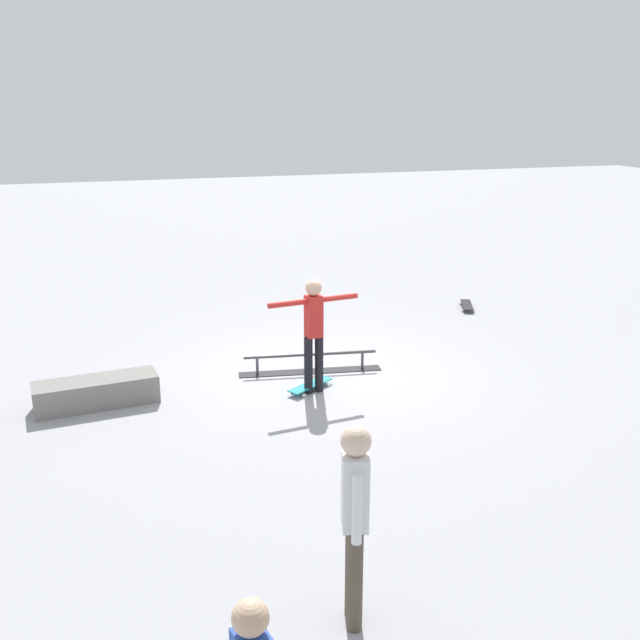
{
  "coord_description": "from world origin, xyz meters",
  "views": [
    {
      "loc": [
        3.24,
        10.0,
        4.1
      ],
      "look_at": [
        0.16,
        0.33,
        1.0
      ],
      "focal_mm": 40.47,
      "sensor_mm": 36.0,
      "label": 1
    }
  ],
  "objects_px": {
    "skate_ledge": "(96,392)",
    "skater_main": "(314,328)",
    "skateboard_main": "(310,385)",
    "loose_skateboard_black": "(467,305)",
    "grind_rail": "(310,364)",
    "bystander_white_shirt": "(355,515)"
  },
  "relations": [
    {
      "from": "bystander_white_shirt",
      "to": "loose_skateboard_black",
      "type": "bearing_deg",
      "value": -19.03
    },
    {
      "from": "skater_main",
      "to": "loose_skateboard_black",
      "type": "distance_m",
      "value": 5.48
    },
    {
      "from": "bystander_white_shirt",
      "to": "skateboard_main",
      "type": "bearing_deg",
      "value": 2.24
    },
    {
      "from": "loose_skateboard_black",
      "to": "grind_rail",
      "type": "bearing_deg",
      "value": -35.75
    },
    {
      "from": "skate_ledge",
      "to": "skater_main",
      "type": "height_order",
      "value": "skater_main"
    },
    {
      "from": "skate_ledge",
      "to": "skateboard_main",
      "type": "relative_size",
      "value": 2.14
    },
    {
      "from": "skate_ledge",
      "to": "skater_main",
      "type": "relative_size",
      "value": 0.99
    },
    {
      "from": "skate_ledge",
      "to": "loose_skateboard_black",
      "type": "relative_size",
      "value": 2.06
    },
    {
      "from": "skate_ledge",
      "to": "loose_skateboard_black",
      "type": "bearing_deg",
      "value": -159.11
    },
    {
      "from": "skate_ledge",
      "to": "skateboard_main",
      "type": "xyz_separation_m",
      "value": [
        -3.01,
        0.38,
        -0.12
      ]
    },
    {
      "from": "loose_skateboard_black",
      "to": "skate_ledge",
      "type": "bearing_deg",
      "value": -45.87
    },
    {
      "from": "grind_rail",
      "to": "skater_main",
      "type": "distance_m",
      "value": 1.18
    },
    {
      "from": "grind_rail",
      "to": "skateboard_main",
      "type": "xyz_separation_m",
      "value": [
        0.22,
        0.71,
        -0.06
      ]
    },
    {
      "from": "skater_main",
      "to": "bystander_white_shirt",
      "type": "relative_size",
      "value": 0.97
    },
    {
      "from": "bystander_white_shirt",
      "to": "grind_rail",
      "type": "bearing_deg",
      "value": 1.72
    },
    {
      "from": "grind_rail",
      "to": "skater_main",
      "type": "xyz_separation_m",
      "value": [
        0.19,
        0.79,
        0.85
      ]
    },
    {
      "from": "skater_main",
      "to": "loose_skateboard_black",
      "type": "relative_size",
      "value": 2.08
    },
    {
      "from": "grind_rail",
      "to": "loose_skateboard_black",
      "type": "relative_size",
      "value": 2.77
    },
    {
      "from": "grind_rail",
      "to": "skate_ledge",
      "type": "relative_size",
      "value": 1.34
    },
    {
      "from": "skater_main",
      "to": "skateboard_main",
      "type": "height_order",
      "value": "skater_main"
    },
    {
      "from": "grind_rail",
      "to": "skater_main",
      "type": "relative_size",
      "value": 1.33
    },
    {
      "from": "grind_rail",
      "to": "bystander_white_shirt",
      "type": "height_order",
      "value": "bystander_white_shirt"
    }
  ]
}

